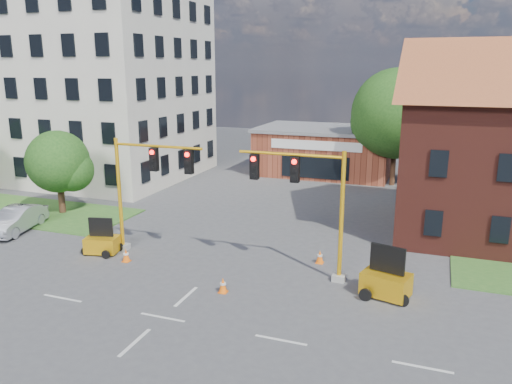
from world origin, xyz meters
TOP-DOWN VIEW (x-y plane):
  - ground at (0.00, 0.00)m, footprint 120.00×120.00m
  - lane_markings at (0.00, -3.00)m, footprint 60.00×36.00m
  - office_block at (-20.00, 21.90)m, footprint 18.40×15.40m
  - brick_shop at (0.00, 29.98)m, footprint 12.40×8.40m
  - tree_large at (6.88, 27.08)m, footprint 7.82×7.45m
  - tree_nw_front at (-13.79, 10.58)m, footprint 4.39×4.18m
  - signal_mast_west at (-4.36, 6.00)m, footprint 5.30×0.60m
  - signal_mast_east at (4.36, 6.00)m, footprint 5.30×0.60m
  - trailer_west at (-6.70, 5.12)m, footprint 1.90×1.49m
  - trailer_east at (8.24, 5.03)m, footprint 2.26×1.79m
  - cone_a at (-7.39, 4.97)m, footprint 0.40×0.40m
  - cone_b at (-4.83, 4.56)m, footprint 0.40×0.40m
  - cone_c at (1.36, 2.95)m, footprint 0.40×0.40m
  - cone_d at (4.66, 7.81)m, footprint 0.40×0.40m
  - pickup_white at (12.53, 13.88)m, footprint 6.24×4.66m
  - sedan_silver_front at (-13.90, 6.41)m, footprint 2.52×4.83m

SIDE VIEW (x-z plane):
  - ground at x=0.00m, z-range 0.00..0.00m
  - lane_markings at x=0.00m, z-range 0.00..0.01m
  - cone_a at x=-7.39m, z-range -0.01..0.69m
  - cone_b at x=-4.83m, z-range -0.01..0.69m
  - cone_c at x=1.36m, z-range -0.01..0.69m
  - cone_d at x=4.66m, z-range -0.01..0.69m
  - trailer_west at x=-6.70m, z-range -0.36..1.56m
  - trailer_east at x=8.24m, z-range -0.42..1.84m
  - sedan_silver_front at x=-13.90m, z-range 0.00..1.52m
  - pickup_white at x=12.53m, z-range 0.00..1.58m
  - brick_shop at x=0.00m, z-range 0.01..4.31m
  - tree_nw_front at x=-13.79m, z-range 0.61..6.32m
  - signal_mast_west at x=-4.36m, z-range 0.82..7.02m
  - signal_mast_east at x=4.36m, z-range 0.82..7.02m
  - tree_large at x=6.88m, z-range 0.90..10.67m
  - office_block at x=-20.00m, z-range 0.01..20.61m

